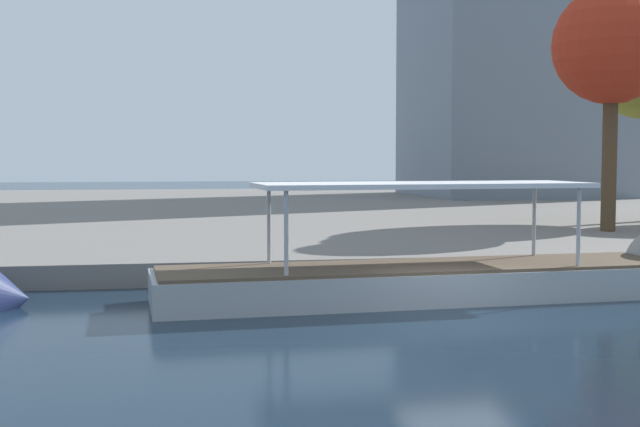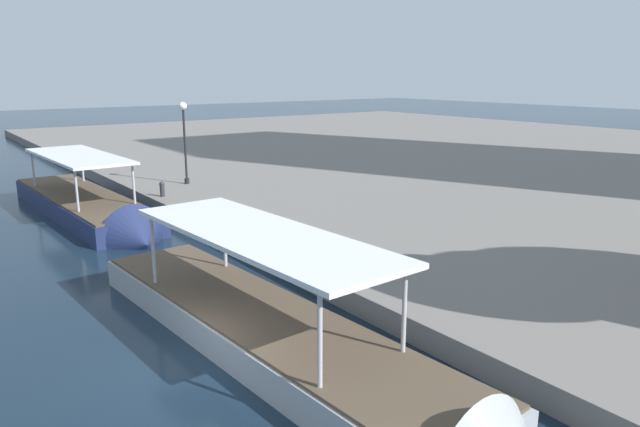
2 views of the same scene
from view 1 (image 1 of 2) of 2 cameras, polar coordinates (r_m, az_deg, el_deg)
name	(u,v)px [view 1 (image 1 of 2)]	position (r m, az deg, el deg)	size (l,w,h in m)	color
ground_plane	(458,315)	(19.16, 9.38, -6.87)	(220.00, 220.00, 0.00)	#142333
dock_promenade	(278,211)	(50.99, -2.90, 0.20)	(120.00, 55.00, 0.67)	slate
tour_boat_1	(463,283)	(21.55, 9.74, -4.70)	(14.65, 3.62, 3.99)	#9EA3A8
tree_1	(613,49)	(34.73, 19.31, 10.55)	(4.58, 4.58, 9.51)	#4C3823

